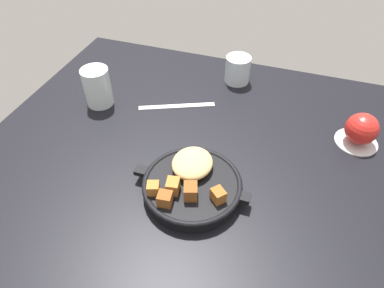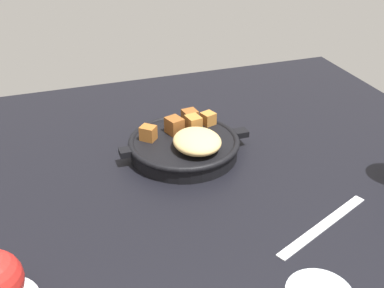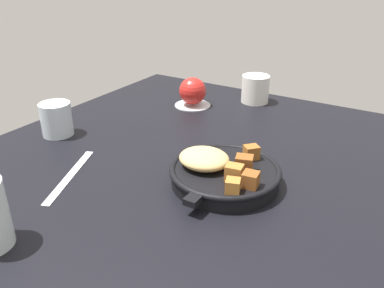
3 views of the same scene
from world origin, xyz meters
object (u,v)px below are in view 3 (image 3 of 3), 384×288
object	(u,v)px
butter_knife	(70,175)
cast_iron_skillet	(222,173)
ceramic_mug_white	(255,89)
red_apple	(193,91)
water_glass_short	(56,119)

from	to	relation	value
butter_knife	cast_iron_skillet	bearing A→B (deg)	-87.49
butter_knife	ceramic_mug_white	xyz separation A→B (cm)	(60.16, -13.47, 3.82)
cast_iron_skillet	butter_knife	world-z (taller)	cast_iron_skillet
cast_iron_skillet	red_apple	size ratio (longest dim) A/B	3.29
ceramic_mug_white	butter_knife	bearing A→B (deg)	167.38
cast_iron_skillet	red_apple	bearing A→B (deg)	38.91
butter_knife	ceramic_mug_white	bearing A→B (deg)	-36.19
cast_iron_skillet	ceramic_mug_white	size ratio (longest dim) A/B	3.20
ceramic_mug_white	cast_iron_skillet	bearing A→B (deg)	-163.75
water_glass_short	red_apple	bearing A→B (deg)	-26.59
cast_iron_skillet	butter_knife	distance (cm)	30.29
butter_knife	water_glass_short	distance (cm)	22.38
butter_knife	water_glass_short	size ratio (longest dim) A/B	2.65
water_glass_short	cast_iron_skillet	bearing A→B (deg)	-89.57
red_apple	ceramic_mug_white	world-z (taller)	red_apple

